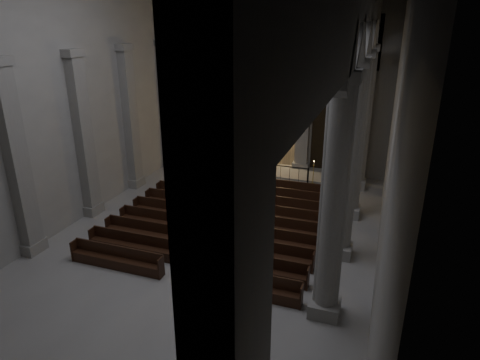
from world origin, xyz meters
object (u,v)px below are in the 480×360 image
Objects in this scene: altar at (261,160)px; worshipper at (261,180)px; candle_stand_right at (313,178)px; candle_stand_left at (224,169)px; pews at (223,222)px; altar_rail at (263,169)px.

worshipper is at bearing -73.34° from altar.
candle_stand_right reaches higher than altar.
candle_stand_left is 0.84× the size of candle_stand_right.
candle_stand_right is 3.20m from worshipper.
candle_stand_left is at bearing -178.83° from candle_stand_right.
candle_stand_left reaches higher than pews.
altar reaches higher than altar_rail.
worshipper is (2.97, -1.64, 0.23)m from candle_stand_left.
worshipper is (0.34, -1.48, -0.17)m from altar_rail.
worshipper is (-2.67, -1.76, 0.16)m from candle_stand_right.
pews is at bearing -68.88° from candle_stand_left.
candle_stand_left is (-1.97, -1.70, -0.30)m from altar.
candle_stand_left is 0.13× the size of pews.
candle_stand_right is (5.64, 0.12, 0.06)m from candle_stand_left.
candle_stand_right is 1.31× the size of worshipper.
candle_stand_left is at bearing 176.38° from altar_rail.
candle_stand_right is at bearing 26.20° from worshipper.
candle_stand_left is (-2.63, 0.17, -0.39)m from altar_rail.
altar is 4.01m from candle_stand_right.
altar is 1.98m from altar_rail.
altar_rail reaches higher than pews.
candle_stand_right is at bearing 1.17° from candle_stand_left.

